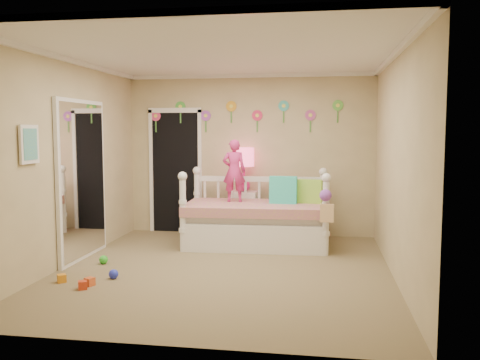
% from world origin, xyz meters
% --- Properties ---
extents(floor, '(4.00, 4.50, 0.01)m').
position_xyz_m(floor, '(0.00, 0.00, 0.00)').
color(floor, '#7F684C').
rests_on(floor, ground).
extents(ceiling, '(4.00, 4.50, 0.01)m').
position_xyz_m(ceiling, '(0.00, 0.00, 2.60)').
color(ceiling, white).
rests_on(ceiling, floor).
extents(back_wall, '(4.00, 0.01, 2.60)m').
position_xyz_m(back_wall, '(0.00, 2.25, 1.30)').
color(back_wall, tan).
rests_on(back_wall, floor).
extents(left_wall, '(0.01, 4.50, 2.60)m').
position_xyz_m(left_wall, '(-2.00, 0.00, 1.30)').
color(left_wall, tan).
rests_on(left_wall, floor).
extents(right_wall, '(0.01, 4.50, 2.60)m').
position_xyz_m(right_wall, '(2.00, 0.00, 1.30)').
color(right_wall, tan).
rests_on(right_wall, floor).
extents(crown_molding, '(4.00, 4.50, 0.06)m').
position_xyz_m(crown_molding, '(0.00, 0.00, 2.57)').
color(crown_molding, white).
rests_on(crown_molding, ceiling).
extents(daybed, '(2.14, 1.21, 1.14)m').
position_xyz_m(daybed, '(0.22, 1.40, 0.57)').
color(daybed, white).
rests_on(daybed, floor).
extents(pillow_turquoise, '(0.40, 0.15, 0.40)m').
position_xyz_m(pillow_turquoise, '(0.61, 1.44, 0.83)').
color(pillow_turquoise, '#26C2A2').
rests_on(pillow_turquoise, daybed).
extents(pillow_lime, '(0.39, 0.21, 0.35)m').
position_xyz_m(pillow_lime, '(1.00, 1.53, 0.81)').
color(pillow_lime, '#94D440').
rests_on(pillow_lime, daybed).
extents(child, '(0.37, 0.27, 0.93)m').
position_xyz_m(child, '(-0.13, 1.51, 1.10)').
color(child, '#D02F7C').
rests_on(child, daybed).
extents(nightstand, '(0.46, 0.37, 0.73)m').
position_xyz_m(nightstand, '(-0.07, 2.07, 0.36)').
color(nightstand, white).
rests_on(nightstand, floor).
extents(table_lamp, '(0.32, 0.32, 0.70)m').
position_xyz_m(table_lamp, '(-0.07, 2.07, 1.19)').
color(table_lamp, '#F1208D').
rests_on(table_lamp, nightstand).
extents(closet_doorway, '(0.90, 0.04, 2.07)m').
position_xyz_m(closet_doorway, '(-1.25, 2.23, 1.03)').
color(closet_doorway, black).
rests_on(closet_doorway, back_wall).
extents(flower_decals, '(3.40, 0.02, 0.50)m').
position_xyz_m(flower_decals, '(-0.09, 2.24, 1.94)').
color(flower_decals, '#B2668C').
rests_on(flower_decals, back_wall).
extents(mirror_closet, '(0.07, 1.30, 2.10)m').
position_xyz_m(mirror_closet, '(-1.96, 0.30, 1.05)').
color(mirror_closet, white).
rests_on(mirror_closet, left_wall).
extents(wall_picture, '(0.05, 0.34, 0.42)m').
position_xyz_m(wall_picture, '(-1.97, -0.90, 1.55)').
color(wall_picture, white).
rests_on(wall_picture, left_wall).
extents(hanging_bag, '(0.20, 0.16, 0.36)m').
position_xyz_m(hanging_bag, '(1.21, 0.79, 0.69)').
color(hanging_bag, beige).
rests_on(hanging_bag, daybed).
extents(toy_scatter, '(1.27, 1.52, 0.11)m').
position_xyz_m(toy_scatter, '(-1.44, -0.38, 0.06)').
color(toy_scatter, '#996666').
rests_on(toy_scatter, floor).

